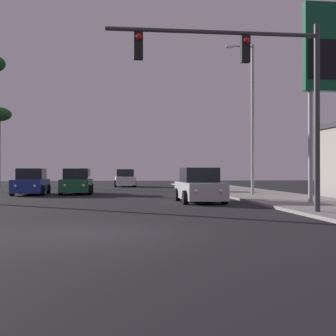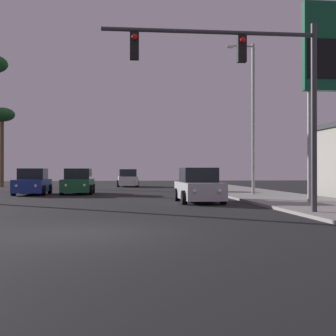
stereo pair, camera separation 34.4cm
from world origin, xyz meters
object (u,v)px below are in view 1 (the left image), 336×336
car_silver (200,187)px  street_lamp (250,111)px  car_white (125,179)px  gas_station_sign (325,58)px  car_blue (31,183)px  traffic_light_mast (258,77)px  car_green (77,182)px

car_silver → street_lamp: bearing=-130.5°
car_white → car_silver: size_ratio=1.00×
street_lamp → gas_station_sign: 7.38m
car_blue → traffic_light_mast: 18.66m
car_white → traffic_light_mast: bearing=96.1°
street_lamp → gas_station_sign: size_ratio=1.00×
car_green → gas_station_sign: (11.89, -11.14, 5.86)m
traffic_light_mast → gas_station_sign: size_ratio=0.82×
street_lamp → gas_station_sign: bearing=-79.2°
car_blue → gas_station_sign: size_ratio=0.48×
car_green → street_lamp: 12.10m
car_green → gas_station_sign: 17.32m
street_lamp → gas_station_sign: same height
car_blue → car_silver: bearing=138.8°
car_blue → gas_station_sign: gas_station_sign is taller
car_blue → car_green: (2.83, 0.58, 0.00)m
car_white → car_green: 14.43m
car_green → car_silver: bearing=127.8°
traffic_light_mast → gas_station_sign: (4.59, 4.61, 1.89)m
car_silver → gas_station_sign: (5.35, -2.20, 5.86)m
street_lamp → traffic_light_mast: bearing=-105.5°
gas_station_sign → street_lamp: bearing=100.8°
car_green → car_silver: (6.54, -8.95, 0.00)m
traffic_light_mast → street_lamp: bearing=74.5°
car_blue → street_lamp: 14.48m
car_blue → gas_station_sign: bearing=144.9°
car_white → gas_station_sign: gas_station_sign is taller
car_blue → car_green: bearing=-167.8°
street_lamp → car_green: bearing=159.0°
car_blue → car_green: size_ratio=1.00×
car_white → car_blue: same height
car_blue → car_green: same height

